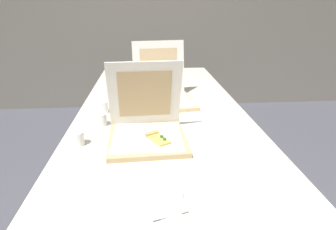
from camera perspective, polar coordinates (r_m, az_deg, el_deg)
The scene contains 8 objects.
wall_back at distance 3.84m, azimuth -3.38°, elevation 20.81°, with size 10.00×0.10×2.60m, color gray.
table at distance 1.66m, azimuth -1.18°, elevation -0.97°, with size 0.98×2.46×0.75m.
pizza_box_front at distance 1.31m, azimuth -4.23°, elevation -2.85°, with size 0.37×0.37×0.36m.
pizza_box_middle at distance 1.82m, azimuth -0.79°, elevation 4.33°, with size 0.40×0.44×0.37m.
cup_white_near_center at distance 1.51m, azimuth -13.28°, elevation -0.89°, with size 0.06×0.06×0.06m, color white.
cup_white_mid at distance 1.69m, azimuth -12.91°, elevation 1.53°, with size 0.06×0.06×0.06m, color white.
cup_white_near_left at distance 1.33m, azimuth -17.71°, elevation -4.53°, with size 0.06×0.06×0.06m, color white.
napkin_pile at distance 0.93m, azimuth -1.00°, elevation -17.54°, with size 0.15×0.16×0.01m.
Camera 1 is at (-0.08, -0.85, 1.34)m, focal length 30.25 mm.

